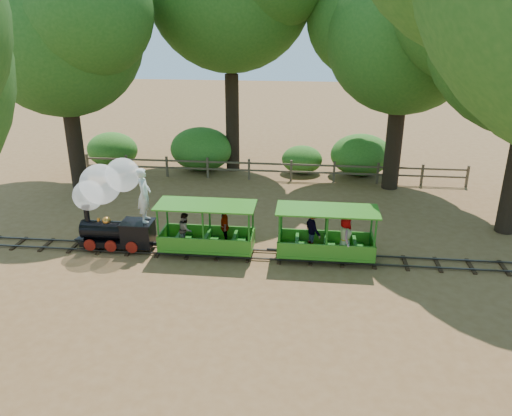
# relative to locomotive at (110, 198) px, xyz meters

# --- Properties ---
(ground) EXTENTS (90.00, 90.00, 0.00)m
(ground) POSITION_rel_locomotive_xyz_m (4.58, -0.08, -1.80)
(ground) COLOR brown
(ground) RESTS_ON ground
(track) EXTENTS (22.00, 1.00, 0.10)m
(track) POSITION_rel_locomotive_xyz_m (4.58, -0.08, -1.74)
(track) COLOR #3F3D3A
(track) RESTS_ON ground
(locomotive) EXTENTS (2.83, 1.32, 3.21)m
(locomotive) POSITION_rel_locomotive_xyz_m (0.00, 0.00, 0.00)
(locomotive) COLOR black
(locomotive) RESTS_ON ground
(carriage_front) EXTENTS (3.18, 1.30, 1.65)m
(carriage_front) POSITION_rel_locomotive_xyz_m (3.18, -0.07, -1.06)
(carriage_front) COLOR #307B1A
(carriage_front) RESTS_ON track
(carriage_rear) EXTENTS (3.18, 1.44, 1.65)m
(carriage_rear) POSITION_rel_locomotive_xyz_m (7.02, -0.04, -0.99)
(carriage_rear) COLOR #307B1A
(carriage_rear) RESTS_ON track
(oak_nw) EXTENTS (8.44, 7.42, 10.02)m
(oak_nw) POSITION_rel_locomotive_xyz_m (-3.95, 6.01, 5.18)
(oak_nw) COLOR #2D2116
(oak_nw) RESTS_ON ground
(oak_ne) EXTENTS (8.08, 7.11, 9.83)m
(oak_ne) POSITION_rel_locomotive_xyz_m (10.05, 7.51, 5.12)
(oak_ne) COLOR #2D2116
(oak_ne) RESTS_ON ground
(fence) EXTENTS (18.10, 0.10, 1.00)m
(fence) POSITION_rel_locomotive_xyz_m (4.58, 7.92, -1.22)
(fence) COLOR brown
(fence) RESTS_ON ground
(shrub_west) EXTENTS (2.60, 2.00, 1.80)m
(shrub_west) POSITION_rel_locomotive_xyz_m (-3.62, 9.22, -0.91)
(shrub_west) COLOR #2D6B1E
(shrub_west) RESTS_ON ground
(shrub_mid_w) EXTENTS (3.12, 2.40, 2.16)m
(shrub_mid_w) POSITION_rel_locomotive_xyz_m (1.02, 9.22, -0.72)
(shrub_mid_w) COLOR #2D6B1E
(shrub_mid_w) RESTS_ON ground
(shrub_mid_e) EXTENTS (1.99, 1.53, 1.38)m
(shrub_mid_e) POSITION_rel_locomotive_xyz_m (6.05, 9.22, -1.11)
(shrub_mid_e) COLOR #2D6B1E
(shrub_mid_e) RESTS_ON ground
(shrub_east) EXTENTS (2.93, 2.25, 2.03)m
(shrub_east) POSITION_rel_locomotive_xyz_m (8.89, 9.22, -0.79)
(shrub_east) COLOR #2D6B1E
(shrub_east) RESTS_ON ground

